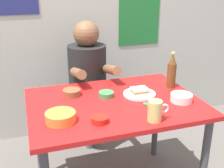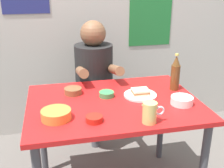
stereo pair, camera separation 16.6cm
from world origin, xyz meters
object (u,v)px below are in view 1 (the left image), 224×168
at_px(stool, 89,113).
at_px(sandwich, 140,91).
at_px(plate_orange, 139,94).
at_px(beer_bottle, 172,72).
at_px(person_seated, 88,70).
at_px(beer_mug, 155,111).
at_px(sambal_bowl_red, 100,119).
at_px(dining_table, 114,114).

distance_m(stool, sandwich, 0.76).
height_order(plate_orange, beer_bottle, beer_bottle).
xyz_separation_m(stool, person_seated, (0.00, -0.01, 0.42)).
bearing_deg(beer_mug, beer_bottle, 51.49).
distance_m(person_seated, sandwich, 0.62).
bearing_deg(beer_mug, plate_orange, 80.23).
distance_m(beer_bottle, sambal_bowl_red, 0.73).
bearing_deg(person_seated, plate_orange, -68.94).
height_order(person_seated, sandwich, person_seated).
relative_size(sandwich, sambal_bowl_red, 1.15).
height_order(dining_table, sambal_bowl_red, sambal_bowl_red).
xyz_separation_m(stool, beer_bottle, (0.50, -0.53, 0.51)).
bearing_deg(sambal_bowl_red, plate_orange, 38.30).
bearing_deg(sambal_bowl_red, beer_mug, -14.22).
bearing_deg(beer_mug, dining_table, 112.45).
bearing_deg(sandwich, stool, 110.69).
bearing_deg(dining_table, person_seated, 92.72).
bearing_deg(dining_table, plate_orange, 11.85).
distance_m(sandwich, beer_bottle, 0.29).
xyz_separation_m(dining_table, beer_bottle, (0.47, 0.10, 0.21)).
height_order(beer_mug, sambal_bowl_red, beer_mug).
distance_m(beer_mug, sambal_bowl_red, 0.31).
height_order(stool, beer_mug, beer_mug).
xyz_separation_m(person_seated, sambal_bowl_red, (-0.14, -0.86, -0.01)).
bearing_deg(person_seated, beer_mug, -80.26).
bearing_deg(sandwich, person_seated, 111.06).
bearing_deg(plate_orange, beer_mug, -99.77).
relative_size(person_seated, beer_mug, 5.71).
height_order(stool, plate_orange, plate_orange).
xyz_separation_m(dining_table, beer_mug, (0.13, -0.32, 0.15)).
xyz_separation_m(person_seated, plate_orange, (0.22, -0.58, -0.02)).
bearing_deg(beer_mug, sandwich, 80.23).
bearing_deg(sambal_bowl_red, dining_table, 55.72).
bearing_deg(beer_mug, person_seated, 99.74).
relative_size(stool, sambal_bowl_red, 4.69).
relative_size(dining_table, plate_orange, 5.00).
height_order(plate_orange, sandwich, sandwich).
bearing_deg(plate_orange, sandwich, 0.00).
relative_size(beer_mug, beer_bottle, 0.48).
bearing_deg(stool, person_seated, -90.00).
relative_size(stool, sandwich, 4.09).
height_order(dining_table, stool, dining_table).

